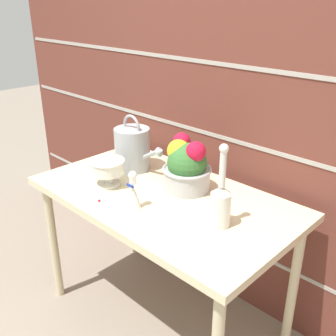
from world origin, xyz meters
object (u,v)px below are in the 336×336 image
crystal_pedestal_bowl (108,168)px  figurine_vase (134,193)px  glass_decanter (221,201)px  flower_planter (186,166)px  watering_can (133,148)px

crystal_pedestal_bowl → figurine_vase: bearing=-13.6°
figurine_vase → glass_decanter: bearing=22.6°
crystal_pedestal_bowl → flower_planter: 0.37m
crystal_pedestal_bowl → glass_decanter: glass_decanter is taller
crystal_pedestal_bowl → glass_decanter: (0.61, 0.08, 0.02)m
flower_planter → figurine_vase: (-0.04, -0.29, -0.05)m
watering_can → flower_planter: watering_can is taller
glass_decanter → figurine_vase: 0.38m
crystal_pedestal_bowl → glass_decanter: size_ratio=0.49×
crystal_pedestal_bowl → flower_planter: (0.30, 0.23, 0.03)m
flower_planter → crystal_pedestal_bowl: bearing=-142.2°
flower_planter → figurine_vase: flower_planter is taller
flower_planter → watering_can: bearing=-177.5°
watering_can → crystal_pedestal_bowl: size_ratio=1.95×
watering_can → crystal_pedestal_bowl: (0.06, -0.21, -0.03)m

